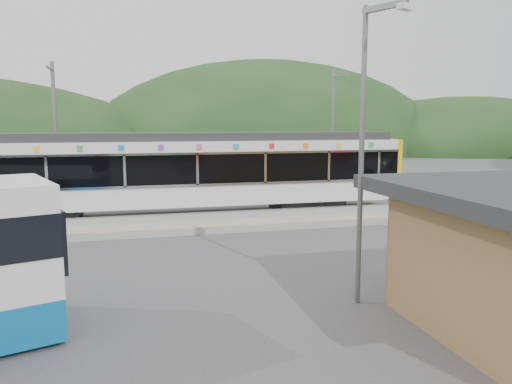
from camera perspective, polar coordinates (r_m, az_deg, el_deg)
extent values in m
plane|color=#4C4C4F|center=(17.52, -1.72, -5.94)|extent=(120.00, 120.00, 0.00)
ellipsoid|color=#1E3D19|center=(73.42, 1.27, 4.68)|extent=(52.00, 39.00, 26.00)
ellipsoid|color=#1E3D19|center=(81.01, 22.73, 4.37)|extent=(44.00, 33.00, 16.00)
cube|color=#9E9E99|center=(20.64, -3.73, -3.39)|extent=(26.00, 3.20, 0.30)
cube|color=yellow|center=(19.36, -3.02, -3.68)|extent=(26.00, 0.10, 0.01)
cube|color=black|center=(23.23, -23.26, -2.38)|extent=(3.20, 2.20, 0.56)
cube|color=black|center=(24.39, 5.80, -1.30)|extent=(3.20, 2.20, 0.56)
cube|color=silver|center=(22.94, -8.40, -0.06)|extent=(20.00, 2.90, 0.92)
cube|color=black|center=(22.80, -8.46, 2.89)|extent=(20.00, 2.96, 1.45)
cube|color=silver|center=(21.39, -8.01, 0.75)|extent=(20.00, 0.05, 0.10)
cube|color=silver|center=(21.26, -8.08, 4.36)|extent=(20.00, 0.05, 0.10)
cube|color=silver|center=(22.74, -8.51, 5.27)|extent=(20.00, 2.90, 0.45)
cube|color=#2D2D30|center=(22.72, -8.53, 6.29)|extent=(19.40, 2.50, 0.36)
cube|color=yellow|center=(25.89, 14.45, 2.60)|extent=(0.24, 2.92, 3.00)
cube|color=silver|center=(21.43, -22.83, 2.03)|extent=(0.10, 0.05, 1.35)
cube|color=silver|center=(21.19, -14.78, 2.33)|extent=(0.10, 0.05, 1.35)
cube|color=silver|center=(21.38, -6.71, 2.59)|extent=(0.10, 0.05, 1.35)
cube|color=silver|center=(21.97, 1.07, 2.78)|extent=(0.10, 0.05, 1.35)
cube|color=silver|center=(22.95, 8.32, 2.92)|extent=(0.10, 0.05, 1.35)
cube|color=silver|center=(24.02, 13.85, 3.00)|extent=(0.10, 0.05, 1.35)
cube|color=yellow|center=(21.42, -23.76, 4.54)|extent=(0.22, 0.04, 0.22)
cube|color=green|center=(21.22, -19.48, 4.73)|extent=(0.22, 0.04, 0.22)
cube|color=blue|center=(21.14, -15.14, 4.90)|extent=(0.22, 0.04, 0.22)
cube|color=purple|center=(21.17, -10.80, 5.04)|extent=(0.22, 0.04, 0.22)
cube|color=#E54C8C|center=(21.33, -6.49, 5.15)|extent=(0.22, 0.04, 0.22)
cube|color=#19A5A5|center=(21.61, -2.26, 5.23)|extent=(0.22, 0.04, 0.22)
cube|color=red|center=(22.00, 1.83, 5.28)|extent=(0.22, 0.04, 0.22)
cube|color=orange|center=(22.50, 5.77, 5.30)|extent=(0.22, 0.04, 0.22)
cube|color=yellow|center=(23.09, 9.51, 5.30)|extent=(0.22, 0.04, 0.22)
cube|color=green|center=(23.78, 13.06, 5.28)|extent=(0.22, 0.04, 0.22)
cylinder|color=slate|center=(25.42, -21.90, 5.80)|extent=(0.18, 0.18, 7.00)
cube|color=slate|center=(24.74, -22.52, 12.92)|extent=(0.08, 1.80, 0.08)
cylinder|color=slate|center=(27.38, 8.73, 6.39)|extent=(0.18, 0.18, 7.00)
cube|color=slate|center=(26.75, 9.56, 12.99)|extent=(0.08, 1.80, 0.08)
cylinder|color=slate|center=(11.55, 11.94, 3.59)|extent=(0.12, 0.12, 6.72)
cube|color=slate|center=(11.33, 13.64, 19.99)|extent=(0.56, 1.07, 0.12)
cube|color=silver|center=(10.87, 14.94, 19.99)|extent=(0.39, 0.31, 0.12)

